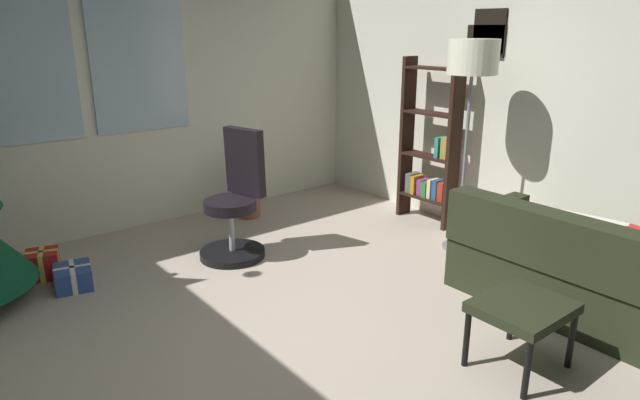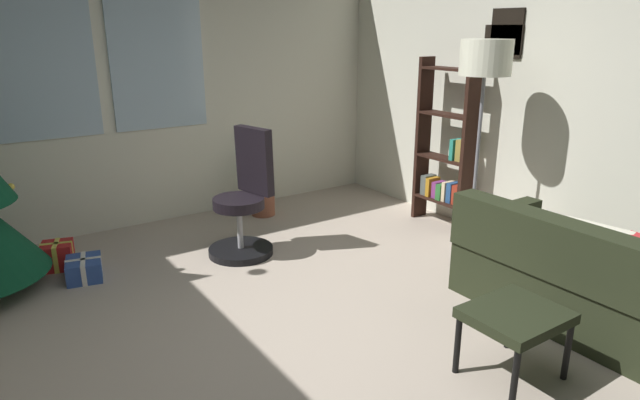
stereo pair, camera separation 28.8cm
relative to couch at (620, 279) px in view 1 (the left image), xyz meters
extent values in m
cube|color=#B9A896|center=(-1.86, 0.94, -0.32)|extent=(5.10, 5.72, 0.10)
cube|color=silver|center=(-1.86, 3.85, 1.14)|extent=(5.10, 0.10, 2.82)
cube|color=silver|center=(-2.75, 3.79, 1.28)|extent=(0.90, 0.03, 1.20)
cube|color=silver|center=(-1.73, 3.79, 1.28)|extent=(0.90, 0.03, 1.20)
cube|color=silver|center=(0.74, 0.94, 1.14)|extent=(0.10, 5.72, 2.82)
cube|color=black|center=(0.68, 1.68, 1.58)|extent=(0.02, 0.33, 0.42)
cube|color=black|center=(0.68, 1.71, 1.53)|extent=(0.02, 0.40, 0.25)
cube|color=black|center=(-0.09, 0.11, -0.08)|extent=(0.87, 1.88, 0.39)
cube|color=black|center=(-0.45, 0.11, 0.31)|extent=(0.21, 1.88, 0.38)
cube|color=black|center=(-0.10, 0.98, 0.22)|extent=(0.87, 0.14, 0.20)
cube|color=beige|center=(-0.33, 0.09, 0.29)|extent=(0.24, 0.42, 0.41)
cube|color=black|center=(-1.06, 0.08, 0.11)|extent=(0.52, 0.45, 0.06)
cylinder|color=black|center=(-1.29, -0.11, -0.09)|extent=(0.04, 0.04, 0.35)
cylinder|color=black|center=(-0.83, -0.11, -0.09)|extent=(0.04, 0.04, 0.35)
cylinder|color=black|center=(-1.29, 0.28, -0.09)|extent=(0.04, 0.04, 0.35)
cylinder|color=black|center=(-0.83, 0.28, -0.09)|extent=(0.04, 0.04, 0.35)
cube|color=red|center=(-2.92, 3.11, -0.16)|extent=(0.29, 0.29, 0.22)
cube|color=#EAD84C|center=(-2.92, 3.11, -0.16)|extent=(0.11, 0.24, 0.22)
cube|color=#EAD84C|center=(-2.92, 3.11, -0.16)|extent=(0.24, 0.11, 0.22)
cube|color=#2D4C99|center=(-2.78, 2.78, -0.19)|extent=(0.32, 0.36, 0.16)
cube|color=silver|center=(-2.78, 2.78, -0.19)|extent=(0.10, 0.32, 0.17)
cube|color=silver|center=(-2.78, 2.78, -0.19)|extent=(0.27, 0.09, 0.17)
cylinder|color=black|center=(-1.54, 2.53, -0.24)|extent=(0.56, 0.56, 0.06)
cylinder|color=#B2B2B7|center=(-1.54, 2.53, -0.01)|extent=(0.05, 0.05, 0.41)
cylinder|color=black|center=(-1.54, 2.53, 0.20)|extent=(0.44, 0.44, 0.09)
cube|color=black|center=(-1.36, 2.58, 0.54)|extent=(0.19, 0.41, 0.58)
cube|color=black|center=(0.47, 1.82, 0.54)|extent=(0.18, 0.04, 1.63)
cube|color=black|center=(0.47, 2.42, 0.54)|extent=(0.18, 0.04, 1.63)
cube|color=black|center=(0.47, 2.12, -0.02)|extent=(0.18, 0.56, 0.02)
cube|color=black|center=(0.47, 2.12, 0.41)|extent=(0.18, 0.56, 0.02)
cube|color=black|center=(0.47, 2.12, 0.83)|extent=(0.18, 0.56, 0.02)
cube|color=black|center=(0.47, 2.12, 1.26)|extent=(0.18, 0.56, 0.02)
cube|color=maroon|center=(0.49, 1.91, 0.09)|extent=(0.14, 0.07, 0.19)
cube|color=navy|center=(0.49, 1.98, 0.09)|extent=(0.14, 0.06, 0.20)
cube|color=beige|center=(0.49, 2.04, 0.09)|extent=(0.15, 0.04, 0.19)
cube|color=#2C6E31|center=(0.48, 2.10, 0.07)|extent=(0.16, 0.06, 0.16)
cube|color=#7A3172|center=(0.49, 2.17, 0.07)|extent=(0.14, 0.06, 0.16)
cube|color=#B57A1C|center=(0.48, 2.25, 0.09)|extent=(0.16, 0.05, 0.19)
cube|color=#4F5651|center=(0.49, 2.31, 0.09)|extent=(0.15, 0.07, 0.20)
cube|color=olive|center=(0.50, 1.91, 0.52)|extent=(0.13, 0.07, 0.20)
cube|color=#258674|center=(0.49, 1.98, 0.52)|extent=(0.15, 0.04, 0.20)
cylinder|color=slate|center=(0.14, 1.43, -0.26)|extent=(0.28, 0.28, 0.03)
cylinder|color=slate|center=(0.14, 1.43, 0.51)|extent=(0.03, 0.03, 1.50)
cylinder|color=white|center=(0.14, 1.43, 1.40)|extent=(0.41, 0.41, 0.28)
cylinder|color=#94533C|center=(-0.87, 3.36, -0.16)|extent=(0.25, 0.25, 0.23)
ellipsoid|color=#246D39|center=(-0.90, 3.51, 0.17)|extent=(0.21, 0.18, 0.45)
ellipsoid|color=#246D39|center=(-0.80, 3.40, 0.17)|extent=(0.18, 0.26, 0.45)
ellipsoid|color=#246D39|center=(-0.89, 3.43, 0.13)|extent=(0.23, 0.14, 0.37)
ellipsoid|color=#246D39|center=(-0.92, 3.46, 0.12)|extent=(0.22, 0.15, 0.36)
ellipsoid|color=#246D39|center=(-0.77, 3.48, 0.12)|extent=(0.25, 0.16, 0.36)
camera|label=1|loc=(-3.69, -1.37, 1.63)|focal=30.80mm
camera|label=2|loc=(-3.46, -1.54, 1.63)|focal=30.80mm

